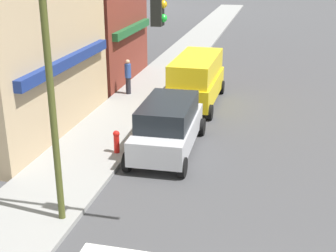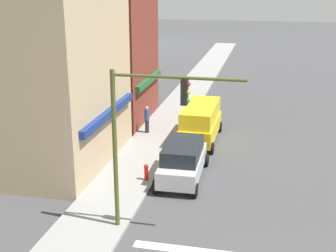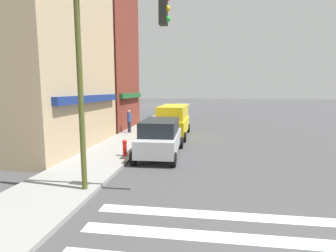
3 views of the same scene
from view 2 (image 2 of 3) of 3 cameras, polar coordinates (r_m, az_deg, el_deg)
name	(u,v)px [view 2 (image 2 of 3)]	position (r m, az deg, el deg)	size (l,w,h in m)	color
storefront_row	(91,33)	(29.35, -9.42, 11.17)	(16.17, 5.30, 15.96)	tan
traffic_signal	(143,125)	(17.75, -3.12, 0.09)	(0.32, 5.07, 6.64)	#474C1E
suv_silver	(183,160)	(23.79, 1.82, -4.15)	(4.75, 2.12, 1.94)	#B7B7BC
van_yellow	(201,121)	(29.21, 3.99, 0.57)	(5.02, 2.22, 2.34)	yellow
pedestrian_blue_shirt	(147,119)	(30.39, -2.58, 0.87)	(0.32, 0.32, 1.77)	#23232D
fire_hydrant	(146,171)	(23.53, -2.67, -5.53)	(0.24, 0.24, 0.84)	red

